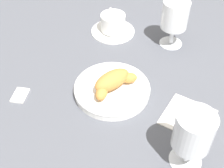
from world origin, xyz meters
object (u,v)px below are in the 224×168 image
Objects in this scene: juice_glass_left at (193,133)px; folded_napkin at (188,117)px; juice_glass_right at (175,17)px; croissant_large at (113,81)px; sugar_packet at (20,95)px; coffee_cup_near at (113,25)px; pastry_plate at (112,89)px.

juice_glass_left reaches higher than folded_napkin.
juice_glass_right reaches higher than folded_napkin.
croissant_large is 2.73× the size of sugar_packet.
folded_napkin is (-0.07, 0.18, -0.04)m from croissant_large.
croissant_large is 0.28m from juice_glass_right.
croissant_large is 1.01× the size of coffee_cup_near.
coffee_cup_near reaches higher than sugar_packet.
juice_glass_right is (-0.27, -0.03, 0.05)m from croissant_large.
coffee_cup_near is 1.24× the size of folded_napkin.
juice_glass_left is 1.00× the size of juice_glass_right.
juice_glass_right reaches higher than coffee_cup_near.
sugar_packet is at bearing 6.86° from coffee_cup_near.
juice_glass_right is 2.80× the size of sugar_packet.
pastry_plate is at bearing -94.52° from croissant_large.
sugar_packet is at bearing -41.06° from croissant_large.
folded_napkin is at bearing 112.52° from croissant_large.
folded_napkin is (-0.10, -0.07, -0.09)m from juice_glass_left.
juice_glass_left reaches higher than pastry_plate.
juice_glass_left is 2.80× the size of sugar_packet.
pastry_plate is 1.75× the size of folded_napkin.
pastry_plate is at bearing 46.11° from coffee_cup_near.
coffee_cup_near is at bearing -106.64° from folded_napkin.
pastry_plate is 1.41× the size of coffee_cup_near.
croissant_large is at bearing -95.74° from juice_glass_left.
juice_glass_right is (-0.08, 0.17, 0.07)m from coffee_cup_near.
juice_glass_right is at bearing 127.55° from sugar_packet.
juice_glass_left is at bearing 84.28° from pastry_plate.
croissant_large is 0.98× the size of juice_glass_left.
juice_glass_left is 0.44m from sugar_packet.
coffee_cup_near is 0.37m from sugar_packet.
coffee_cup_near is 0.20m from juice_glass_right.
juice_glass_right reaches higher than pastry_plate.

